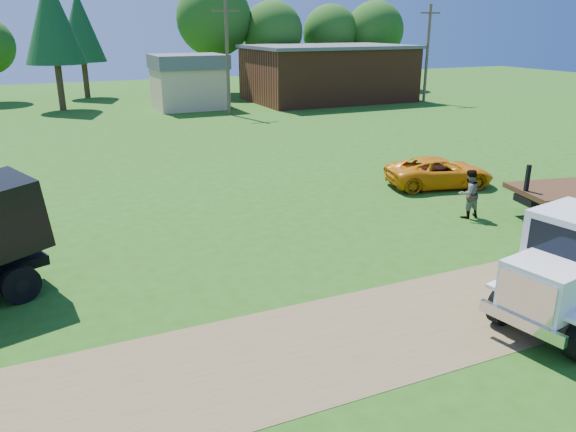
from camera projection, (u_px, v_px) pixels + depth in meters
name	position (u px, v px, depth m)	size (l,w,h in m)	color
ground	(442.00, 315.00, 14.62)	(140.00, 140.00, 0.00)	#274F11
dirt_track	(442.00, 315.00, 14.62)	(120.00, 4.20, 0.01)	brown
orange_pickup	(439.00, 172.00, 26.04)	(2.27, 4.93, 1.37)	orange
spectator_b	(469.00, 194.00, 21.77)	(0.93, 0.73, 1.92)	#999999
brick_building	(328.00, 73.00, 55.26)	(15.40, 10.40, 5.30)	brown
tan_shed	(189.00, 81.00, 49.87)	(6.20, 5.40, 4.70)	tan
utility_poles	(227.00, 56.00, 45.60)	(42.20, 0.28, 9.00)	#4C3B2B
tree_row	(199.00, 29.00, 57.99)	(55.66, 13.86, 11.74)	#342715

